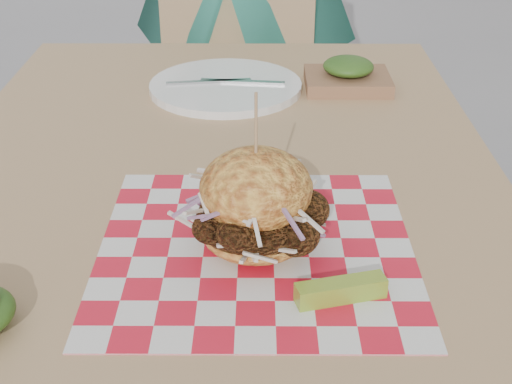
{
  "coord_description": "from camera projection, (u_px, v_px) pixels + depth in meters",
  "views": [
    {
      "loc": [
        0.27,
        -1.04,
        1.21
      ],
      "look_at": [
        0.27,
        -0.35,
        0.82
      ],
      "focal_mm": 50.0,
      "sensor_mm": 36.0,
      "label": 1
    }
  ],
  "objects": [
    {
      "name": "patio_table",
      "position": [
        218.0,
        223.0,
        1.02
      ],
      "size": [
        0.8,
        1.2,
        0.75
      ],
      "color": "tan",
      "rests_on": "ground"
    },
    {
      "name": "pickle_spear",
      "position": [
        341.0,
        290.0,
        0.73
      ],
      "size": [
        0.1,
        0.05,
        0.02
      ],
      "primitive_type": "cube",
      "rotation": [
        0.0,
        0.0,
        0.26
      ],
      "color": "#86A931",
      "rests_on": "paper_liner"
    },
    {
      "name": "sandwich",
      "position": [
        256.0,
        208.0,
        0.8
      ],
      "size": [
        0.17,
        0.17,
        0.19
      ],
      "color": "gold",
      "rests_on": "paper_liner"
    },
    {
      "name": "place_setting",
      "position": [
        226.0,
        86.0,
        1.26
      ],
      "size": [
        0.27,
        0.27,
        0.02
      ],
      "color": "white",
      "rests_on": "patio_table"
    },
    {
      "name": "kraft_tray",
      "position": [
        348.0,
        76.0,
        1.27
      ],
      "size": [
        0.15,
        0.12,
        0.06
      ],
      "color": "brown",
      "rests_on": "patio_table"
    },
    {
      "name": "paper_liner",
      "position": [
        256.0,
        248.0,
        0.82
      ],
      "size": [
        0.36,
        0.36,
        0.0
      ],
      "primitive_type": "cube",
      "color": "red",
      "rests_on": "patio_table"
    },
    {
      "name": "patio_chair",
      "position": [
        241.0,
        77.0,
        1.9
      ],
      "size": [
        0.46,
        0.47,
        0.95
      ],
      "rotation": [
        0.0,
        0.0,
        -0.11
      ],
      "color": "tan",
      "rests_on": "ground"
    }
  ]
}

